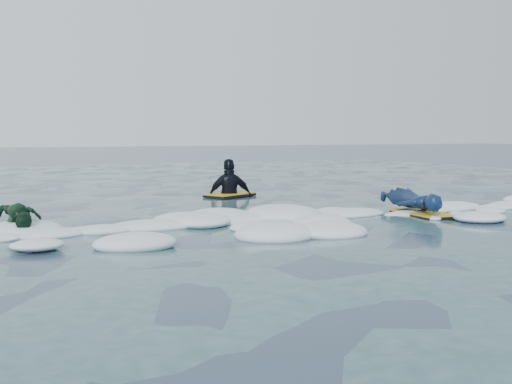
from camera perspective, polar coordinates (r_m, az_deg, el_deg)
ground at (r=8.51m, az=4.94°, el=-4.11°), size 120.00×120.00×0.00m
foam_band at (r=9.42m, az=1.91°, el=-3.18°), size 12.00×3.10×0.30m
prone_woman_unit at (r=11.08m, az=13.89°, el=-0.90°), size 0.90×1.76×0.44m
prone_child_unit at (r=9.37m, az=-20.14°, el=-2.23°), size 0.59×1.13×0.42m
waiting_rider_unit at (r=13.90m, az=-2.34°, el=-0.48°), size 1.28×1.07×1.68m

